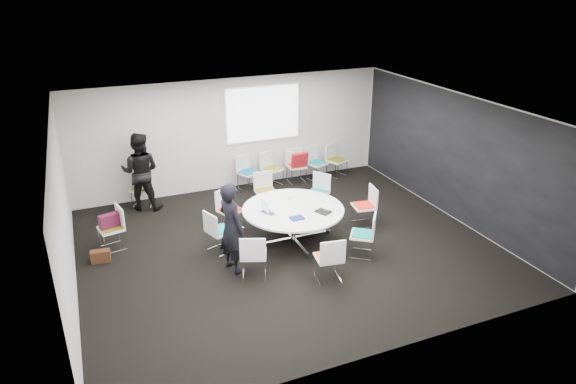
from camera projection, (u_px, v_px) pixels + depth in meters
name	position (u px, v px, depth m)	size (l,w,h in m)	color
room_shell	(291.00, 181.00, 9.93)	(8.08, 7.08, 2.88)	black
conference_table	(293.00, 218.00, 10.46)	(2.06, 2.06, 0.73)	silver
projection_screen	(263.00, 114.00, 12.94)	(1.90, 0.03, 1.35)	white
chair_ring_a	(364.00, 213.00, 11.22)	(0.52, 0.53, 0.88)	silver
chair_ring_b	(317.00, 200.00, 11.89)	(0.63, 0.63, 0.88)	silver
chair_ring_c	(266.00, 198.00, 11.96)	(0.48, 0.47, 0.88)	silver
chair_ring_d	(230.00, 217.00, 11.04)	(0.60, 0.60, 0.88)	silver
chair_ring_e	(220.00, 239.00, 10.14)	(0.58, 0.58, 0.88)	silver
chair_ring_f	(254.00, 263.00, 9.28)	(0.59, 0.58, 0.88)	silver
chair_ring_g	(329.00, 266.00, 9.18)	(0.52, 0.51, 0.88)	silver
chair_ring_h	(363.00, 243.00, 10.00)	(0.63, 0.64, 0.88)	silver
chair_back_a	(248.00, 179.00, 13.11)	(0.60, 0.59, 0.88)	silver
chair_back_b	(272.00, 175.00, 13.34)	(0.59, 0.58, 0.88)	silver
chair_back_c	(296.00, 172.00, 13.57)	(0.49, 0.48, 0.88)	silver
chair_back_d	(316.00, 169.00, 13.76)	(0.58, 0.57, 0.88)	silver
chair_back_e	(336.00, 166.00, 13.97)	(0.60, 0.60, 0.88)	silver
chair_spare_left	(113.00, 236.00, 10.25)	(0.53, 0.54, 0.88)	silver
chair_person_back	(143.00, 195.00, 12.18)	(0.60, 0.60, 0.88)	silver
person_main	(232.00, 228.00, 9.28)	(0.63, 0.41, 1.73)	black
person_back	(140.00, 171.00, 11.78)	(0.89, 0.70, 1.84)	black
laptop	(269.00, 212.00, 10.20)	(0.30, 0.19, 0.02)	#333338
laptop_lid	(265.00, 206.00, 10.18)	(0.30, 0.02, 0.22)	silver
notebook_black	(323.00, 212.00, 10.20)	(0.22, 0.30, 0.02)	black
tablet_folio	(297.00, 218.00, 9.93)	(0.26, 0.20, 0.03)	navy
papers_right	(310.00, 200.00, 10.75)	(0.30, 0.21, 0.00)	silver
papers_front	(322.00, 206.00, 10.46)	(0.30, 0.21, 0.00)	silver
cup	(290.00, 198.00, 10.76)	(0.08, 0.08, 0.09)	white
phone	(328.00, 211.00, 10.24)	(0.14, 0.07, 0.01)	black
maroon_bag	(110.00, 221.00, 10.10)	(0.40, 0.14, 0.28)	#4D142B
brown_bag	(101.00, 256.00, 9.82)	(0.36, 0.16, 0.24)	#3D2213
red_jacket	(300.00, 159.00, 13.21)	(0.44, 0.10, 0.35)	#A3141C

